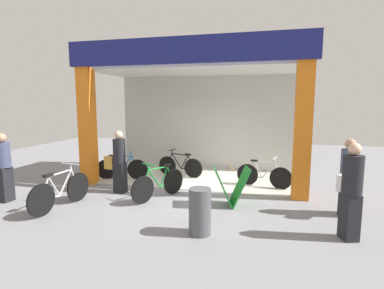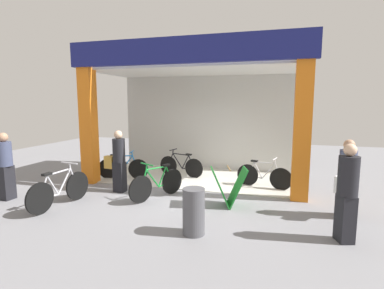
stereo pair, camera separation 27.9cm
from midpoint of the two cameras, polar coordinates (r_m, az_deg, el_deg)
name	(u,v)px [view 1 (the left image)]	position (r m, az deg, el deg)	size (l,w,h in m)	color
ground_plane	(186,190)	(8.21, -2.20, -8.65)	(20.42, 20.42, 0.00)	gray
shop_facade	(199,109)	(9.36, 0.43, 6.78)	(6.41, 3.11, 3.96)	beige
bicycle_inside_0	(264,175)	(8.61, 12.51, -5.69)	(1.51, 0.49, 0.85)	black
bicycle_inside_1	(122,168)	(9.52, -14.00, -4.39)	(1.54, 0.48, 0.87)	black
bicycle_inside_2	(180,166)	(9.61, -3.09, -4.06)	(1.53, 0.46, 0.86)	black
bicycle_parked_0	(61,191)	(7.43, -24.63, -8.08)	(0.48, 1.74, 0.96)	black
bicycle_parked_1	(159,184)	(7.49, -7.36, -7.43)	(0.80, 1.49, 0.91)	black
sandwich_board_sign	(231,187)	(6.94, 6.27, -7.95)	(0.92, 0.74, 0.91)	#197226
pedestrian_0	(119,161)	(8.09, -14.70, -3.11)	(0.63, 0.36, 1.63)	black
pedestrian_1	(348,177)	(6.95, 26.43, -5.55)	(0.52, 0.63, 1.62)	black
pedestrian_2	(4,167)	(8.46, -32.92, -3.56)	(0.35, 0.35, 1.64)	black
pedestrian_3	(352,191)	(5.76, 26.77, -7.82)	(0.42, 0.42, 1.69)	black
trash_bin	(200,211)	(5.49, 0.01, -12.59)	(0.40, 0.40, 0.84)	#4C4C51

